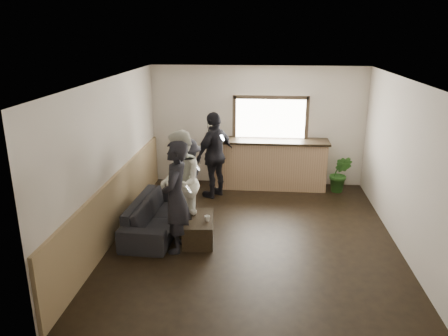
# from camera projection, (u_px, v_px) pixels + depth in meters

# --- Properties ---
(ground) EXTENTS (5.00, 6.00, 0.01)m
(ground) POSITION_uv_depth(u_px,v_px,m) (253.00, 237.00, 7.86)
(ground) COLOR black
(room_shell) EXTENTS (5.01, 6.01, 2.80)m
(room_shell) POSITION_uv_depth(u_px,v_px,m) (211.00, 158.00, 7.48)
(room_shell) COLOR silver
(room_shell) RESTS_ON ground
(bar_counter) EXTENTS (2.70, 0.68, 2.13)m
(bar_counter) POSITION_uv_depth(u_px,v_px,m) (269.00, 161.00, 10.20)
(bar_counter) COLOR #A87F5B
(bar_counter) RESTS_ON ground
(sofa) EXTENTS (0.92, 2.13, 0.61)m
(sofa) POSITION_uv_depth(u_px,v_px,m) (157.00, 215.00, 8.07)
(sofa) COLOR black
(sofa) RESTS_ON ground
(coffee_table) EXTENTS (0.61, 0.98, 0.42)m
(coffee_table) POSITION_uv_depth(u_px,v_px,m) (199.00, 229.00, 7.71)
(coffee_table) COLOR black
(coffee_table) RESTS_ON ground
(cup_a) EXTENTS (0.14, 0.14, 0.09)m
(cup_a) POSITION_uv_depth(u_px,v_px,m) (194.00, 212.00, 7.77)
(cup_a) COLOR silver
(cup_a) RESTS_ON coffee_table
(cup_b) EXTENTS (0.13, 0.13, 0.09)m
(cup_b) POSITION_uv_depth(u_px,v_px,m) (207.00, 218.00, 7.53)
(cup_b) COLOR silver
(cup_b) RESTS_ON coffee_table
(potted_plant) EXTENTS (0.58, 0.52, 0.87)m
(potted_plant) POSITION_uv_depth(u_px,v_px,m) (340.00, 174.00, 9.93)
(potted_plant) COLOR #2D6623
(potted_plant) RESTS_ON ground
(person_a) EXTENTS (0.51, 0.71, 1.90)m
(person_a) POSITION_uv_depth(u_px,v_px,m) (176.00, 197.00, 7.16)
(person_a) COLOR black
(person_a) RESTS_ON ground
(person_b) EXTENTS (0.89, 1.05, 1.89)m
(person_b) POSITION_uv_depth(u_px,v_px,m) (180.00, 183.00, 7.85)
(person_b) COLOR beige
(person_b) RESTS_ON ground
(person_c) EXTENTS (0.77, 1.11, 1.58)m
(person_c) POSITION_uv_depth(u_px,v_px,m) (187.00, 178.00, 8.60)
(person_c) COLOR black
(person_c) RESTS_ON ground
(person_d) EXTENTS (1.03, 1.18, 1.90)m
(person_d) POSITION_uv_depth(u_px,v_px,m) (215.00, 155.00, 9.54)
(person_d) COLOR black
(person_d) RESTS_ON ground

